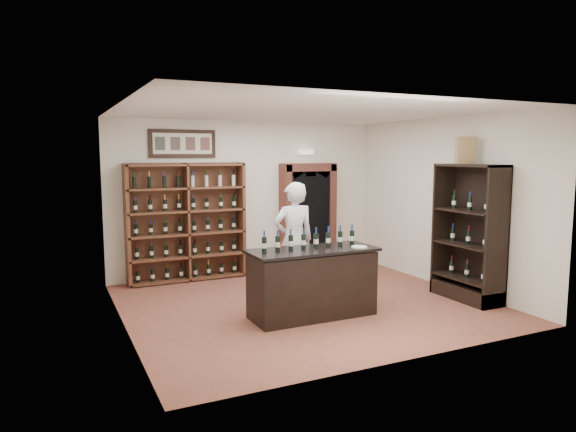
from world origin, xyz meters
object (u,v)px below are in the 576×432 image
object	(u,v)px
counter_bottle_0	(264,244)
shopkeeper	(294,240)
tasting_counter	(312,283)
wine_crate	(466,150)
side_cabinet	(469,254)
wine_shelf	(186,222)

from	to	relation	value
counter_bottle_0	shopkeeper	bearing A→B (deg)	45.67
tasting_counter	counter_bottle_0	xyz separation A→B (m)	(-0.72, 0.08, 0.61)
counter_bottle_0	wine_crate	size ratio (longest dim) A/B	0.69
shopkeeper	side_cabinet	bearing A→B (deg)	155.49
tasting_counter	side_cabinet	world-z (taller)	side_cabinet
wine_shelf	shopkeeper	size ratio (longest dim) A/B	1.15
counter_bottle_0	wine_crate	distance (m)	3.66
tasting_counter	counter_bottle_0	size ratio (longest dim) A/B	6.27
counter_bottle_0	side_cabinet	world-z (taller)	side_cabinet
wine_crate	side_cabinet	bearing A→B (deg)	-51.88
side_cabinet	shopkeeper	distance (m)	2.86
wine_shelf	shopkeeper	distance (m)	2.31
counter_bottle_0	shopkeeper	size ratio (longest dim) A/B	0.16
tasting_counter	wine_crate	size ratio (longest dim) A/B	4.32
side_cabinet	wine_crate	world-z (taller)	wine_crate
wine_shelf	wine_crate	world-z (taller)	wine_crate
tasting_counter	wine_shelf	bearing A→B (deg)	110.56
counter_bottle_0	side_cabinet	distance (m)	3.48
wine_shelf	side_cabinet	bearing A→B (deg)	-40.21
counter_bottle_0	tasting_counter	bearing A→B (deg)	-6.57
wine_shelf	counter_bottle_0	distance (m)	2.88
side_cabinet	shopkeeper	xyz separation A→B (m)	(-2.53, 1.32, 0.20)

